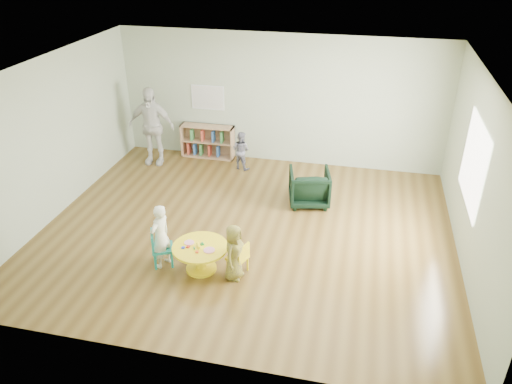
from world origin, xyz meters
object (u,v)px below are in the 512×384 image
at_px(armchair, 309,187).
at_px(child_left, 160,236).
at_px(kid_chair_right, 240,257).
at_px(kid_chair_left, 160,247).
at_px(bookshelf, 208,141).
at_px(adult_caretaker, 151,126).
at_px(child_right, 234,252).
at_px(activity_table, 200,253).
at_px(toddler, 241,150).

relative_size(armchair, child_left, 0.71).
relative_size(kid_chair_right, armchair, 0.68).
relative_size(kid_chair_left, bookshelf, 0.49).
xyz_separation_m(kid_chair_right, adult_caretaker, (-2.85, 3.46, 0.58)).
bearing_deg(child_right, armchair, -9.04).
distance_m(activity_table, toddler, 3.66).
bearing_deg(adult_caretaker, child_right, -55.39).
distance_m(kid_chair_left, kid_chair_right, 1.26).
bearing_deg(armchair, child_left, 39.04).
distance_m(bookshelf, adult_caretaker, 1.31).
xyz_separation_m(activity_table, child_right, (0.55, -0.07, 0.15)).
distance_m(armchair, child_left, 3.15).
height_order(kid_chair_right, child_left, child_left).
distance_m(kid_chair_left, toddler, 3.68).
xyz_separation_m(kid_chair_left, toddler, (0.36, 3.66, 0.10)).
distance_m(bookshelf, child_right, 4.52).
bearing_deg(activity_table, bookshelf, 106.24).
bearing_deg(kid_chair_left, kid_chair_right, 69.12).
distance_m(armchair, adult_caretaker, 3.79).
relative_size(child_right, toddler, 1.06).
height_order(activity_table, kid_chair_left, kid_chair_left).
distance_m(activity_table, bookshelf, 4.28).
bearing_deg(child_left, kid_chair_right, 112.65).
height_order(kid_chair_left, adult_caretaker, adult_caretaker).
relative_size(kid_chair_left, toddler, 0.70).
bearing_deg(toddler, bookshelf, -8.71).
distance_m(activity_table, child_right, 0.57).
bearing_deg(kid_chair_right, child_left, 114.27).
bearing_deg(armchair, adult_caretaker, -29.06).
height_order(child_left, adult_caretaker, adult_caretaker).
distance_m(activity_table, kid_chair_left, 0.66).
bearing_deg(bookshelf, kid_chair_left, -82.54).
relative_size(kid_chair_left, adult_caretaker, 0.34).
height_order(child_right, adult_caretaker, adult_caretaker).
bearing_deg(toddler, kid_chair_left, 102.57).
distance_m(kid_chair_right, child_right, 0.22).
height_order(activity_table, toddler, toddler).
bearing_deg(child_right, child_left, 95.96).
relative_size(bookshelf, armchair, 1.60).
distance_m(kid_chair_left, child_left, 0.21).
bearing_deg(kid_chair_left, child_right, 63.25).
bearing_deg(kid_chair_right, bookshelf, 44.66).
relative_size(bookshelf, child_left, 1.14).
xyz_separation_m(kid_chair_right, bookshelf, (-1.79, 4.05, 0.09)).
xyz_separation_m(bookshelf, armchair, (2.54, -1.66, -0.02)).
xyz_separation_m(kid_chair_left, child_right, (1.20, -0.06, 0.13)).
bearing_deg(child_left, activity_table, 110.62).
bearing_deg(child_right, toddler, 21.27).
bearing_deg(kid_chair_left, armchair, 116.80).
distance_m(toddler, adult_caretaker, 2.01).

